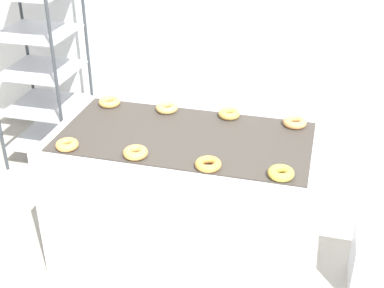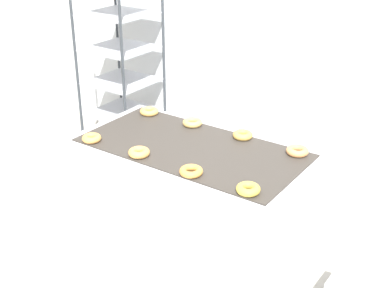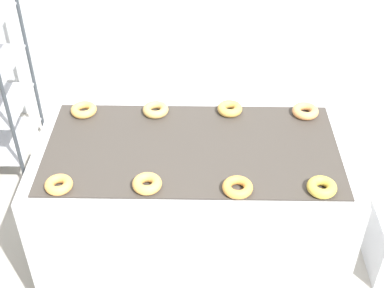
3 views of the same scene
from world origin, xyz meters
name	(u,v)px [view 3 (image 3 of 3)]	position (x,y,z in m)	size (l,w,h in m)	color
fryer_machine	(192,210)	(0.00, 0.64, 0.42)	(1.50, 0.79, 0.84)	#B7BABF
donut_near_left	(59,185)	(-0.57, 0.35, 0.86)	(0.12, 0.12, 0.04)	#DB974A
donut_near_midleft	(147,184)	(-0.19, 0.36, 0.86)	(0.13, 0.13, 0.04)	#DA9D4C
donut_near_midright	(238,187)	(0.20, 0.35, 0.86)	(0.13, 0.13, 0.04)	gold
donut_near_right	(322,187)	(0.56, 0.35, 0.86)	(0.13, 0.13, 0.04)	gold
donut_far_left	(84,110)	(-0.56, 0.92, 0.86)	(0.13, 0.13, 0.04)	#DBA34F
donut_far_midleft	(156,110)	(-0.19, 0.92, 0.86)	(0.13, 0.13, 0.04)	tan
donut_far_midright	(230,109)	(0.19, 0.94, 0.86)	(0.13, 0.13, 0.04)	gold
donut_far_right	(305,111)	(0.57, 0.92, 0.86)	(0.13, 0.13, 0.04)	#DD9355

